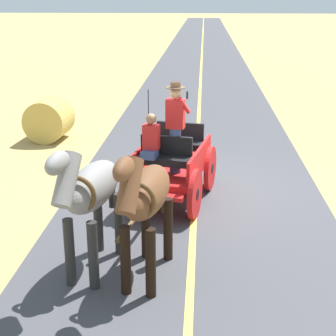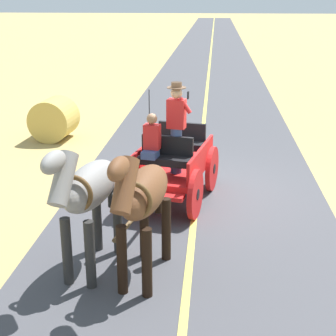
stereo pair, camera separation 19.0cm
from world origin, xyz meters
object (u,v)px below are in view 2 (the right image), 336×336
horse_drawn_carriage (172,163)px  horse_near_side (142,197)px  horse_off_side (88,191)px  hay_bale (54,119)px

horse_drawn_carriage → horse_near_side: size_ratio=2.04×
horse_off_side → hay_bale: 7.79m
horse_drawn_carriage → hay_bale: horse_drawn_carriage is taller
horse_drawn_carriage → horse_near_side: bearing=86.7°
horse_near_side → horse_off_side: bearing=-11.2°
horse_near_side → horse_drawn_carriage: bearing=-93.3°
hay_bale → horse_off_side: bearing=111.2°
horse_near_side → hay_bale: 8.27m
horse_drawn_carriage → horse_off_side: bearing=70.9°
horse_near_side → horse_off_side: same height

